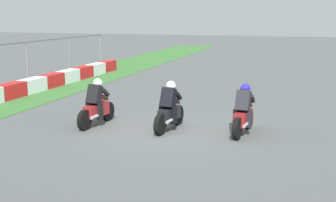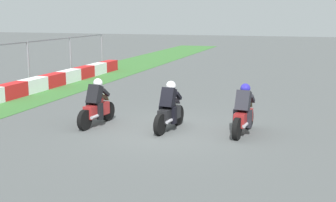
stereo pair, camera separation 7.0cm
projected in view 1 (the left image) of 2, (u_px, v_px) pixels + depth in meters
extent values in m
plane|color=#505353|center=(166.00, 131.00, 14.03)|extent=(120.00, 120.00, 0.00)
cube|color=red|center=(10.00, 91.00, 19.27)|extent=(1.56, 0.60, 0.64)
cube|color=white|center=(32.00, 85.00, 20.77)|extent=(1.56, 0.60, 0.64)
cube|color=red|center=(51.00, 81.00, 22.26)|extent=(1.56, 0.60, 0.64)
cube|color=white|center=(68.00, 76.00, 23.75)|extent=(1.56, 0.60, 0.64)
cube|color=red|center=(82.00, 73.00, 25.25)|extent=(1.56, 0.60, 0.64)
cube|color=white|center=(95.00, 69.00, 26.74)|extent=(1.56, 0.60, 0.64)
cube|color=red|center=(107.00, 66.00, 28.23)|extent=(1.56, 0.60, 0.64)
cylinder|color=slate|center=(27.00, 64.00, 22.17)|extent=(0.10, 0.10, 2.23)
cylinder|color=slate|center=(69.00, 57.00, 25.98)|extent=(0.10, 0.10, 2.23)
cylinder|color=slate|center=(101.00, 51.00, 29.79)|extent=(0.10, 0.10, 2.23)
cylinder|color=black|center=(249.00, 118.00, 14.29)|extent=(0.65, 0.21, 0.64)
cylinder|color=black|center=(237.00, 129.00, 13.03)|extent=(0.65, 0.21, 0.64)
cube|color=maroon|center=(243.00, 117.00, 13.63)|extent=(1.13, 0.43, 0.40)
ellipsoid|color=maroon|center=(245.00, 107.00, 13.66)|extent=(0.51, 0.35, 0.24)
cube|color=red|center=(239.00, 120.00, 13.16)|extent=(0.08, 0.17, 0.08)
cylinder|color=#A5A5AD|center=(246.00, 125.00, 13.27)|extent=(0.43, 0.14, 0.10)
cube|color=black|center=(243.00, 101.00, 13.44)|extent=(0.52, 0.45, 0.66)
sphere|color=#2A25A5|center=(245.00, 88.00, 13.57)|extent=(0.33, 0.33, 0.30)
cube|color=#537B55|center=(248.00, 103.00, 14.01)|extent=(0.18, 0.27, 0.23)
cube|color=black|center=(236.00, 118.00, 13.60)|extent=(0.19, 0.16, 0.52)
cube|color=black|center=(249.00, 119.00, 13.44)|extent=(0.19, 0.16, 0.52)
cube|color=black|center=(240.00, 98.00, 13.85)|extent=(0.39, 0.14, 0.31)
cube|color=black|center=(252.00, 98.00, 13.71)|extent=(0.39, 0.14, 0.31)
cylinder|color=black|center=(178.00, 115.00, 14.76)|extent=(0.65, 0.21, 0.64)
cylinder|color=black|center=(160.00, 125.00, 13.50)|extent=(0.65, 0.21, 0.64)
cube|color=black|center=(169.00, 114.00, 14.10)|extent=(1.13, 0.43, 0.40)
ellipsoid|color=black|center=(171.00, 104.00, 14.13)|extent=(0.51, 0.35, 0.24)
cube|color=red|center=(163.00, 117.00, 13.64)|extent=(0.08, 0.17, 0.08)
cylinder|color=#A5A5AD|center=(170.00, 121.00, 13.75)|extent=(0.43, 0.14, 0.10)
cube|color=black|center=(168.00, 98.00, 13.91)|extent=(0.52, 0.45, 0.66)
sphere|color=silver|center=(171.00, 86.00, 14.04)|extent=(0.33, 0.33, 0.30)
cube|color=slate|center=(176.00, 100.00, 14.48)|extent=(0.18, 0.27, 0.23)
cube|color=black|center=(162.00, 114.00, 14.07)|extent=(0.19, 0.16, 0.52)
cube|color=black|center=(174.00, 115.00, 13.91)|extent=(0.19, 0.16, 0.52)
cube|color=black|center=(168.00, 95.00, 14.32)|extent=(0.39, 0.14, 0.31)
cube|color=black|center=(178.00, 96.00, 14.18)|extent=(0.39, 0.14, 0.31)
cylinder|color=black|center=(108.00, 111.00, 15.33)|extent=(0.65, 0.20, 0.64)
cylinder|color=black|center=(85.00, 120.00, 14.07)|extent=(0.65, 0.20, 0.64)
cube|color=maroon|center=(97.00, 110.00, 14.66)|extent=(1.13, 0.43, 0.40)
ellipsoid|color=maroon|center=(98.00, 100.00, 14.70)|extent=(0.51, 0.35, 0.24)
cube|color=red|center=(88.00, 113.00, 14.20)|extent=(0.08, 0.17, 0.08)
cylinder|color=#A5A5AD|center=(95.00, 117.00, 14.31)|extent=(0.43, 0.14, 0.10)
cube|color=black|center=(94.00, 95.00, 14.48)|extent=(0.52, 0.45, 0.66)
sphere|color=silver|center=(98.00, 83.00, 14.61)|extent=(0.33, 0.33, 0.30)
cube|color=gray|center=(104.00, 97.00, 15.05)|extent=(0.18, 0.27, 0.23)
cube|color=black|center=(89.00, 110.00, 14.63)|extent=(0.19, 0.16, 0.52)
cube|color=black|center=(100.00, 111.00, 14.48)|extent=(0.19, 0.16, 0.52)
cube|color=black|center=(96.00, 92.00, 14.88)|extent=(0.39, 0.14, 0.31)
cube|color=black|center=(105.00, 92.00, 14.75)|extent=(0.39, 0.14, 0.31)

